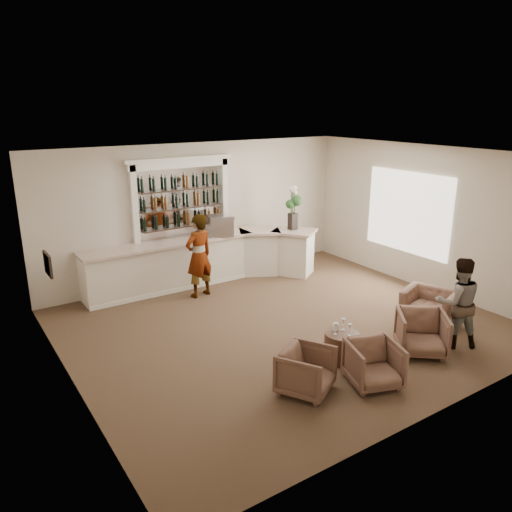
{
  "coord_description": "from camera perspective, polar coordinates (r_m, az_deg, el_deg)",
  "views": [
    {
      "loc": [
        -5.4,
        -7.16,
        4.19
      ],
      "look_at": [
        -0.07,
        0.9,
        1.21
      ],
      "focal_mm": 35.0,
      "sensor_mm": 36.0,
      "label": 1
    }
  ],
  "objects": [
    {
      "name": "ground",
      "position": [
        9.9,
        3.25,
        -7.91
      ],
      "size": [
        8.0,
        8.0,
        0.0
      ],
      "primitive_type": "plane",
      "color": "brown",
      "rests_on": "ground"
    },
    {
      "name": "room_shell",
      "position": [
        9.82,
        1.76,
        6.28
      ],
      "size": [
        8.04,
        7.02,
        3.32
      ],
      "color": "beige",
      "rests_on": "ground"
    },
    {
      "name": "bar_counter",
      "position": [
        11.99,
        -5.9,
        -0.5
      ],
      "size": [
        5.72,
        1.8,
        1.14
      ],
      "color": "white",
      "rests_on": "ground"
    },
    {
      "name": "back_bar_alcove",
      "position": [
        11.85,
        -8.5,
        6.48
      ],
      "size": [
        2.64,
        0.25,
        3.0
      ],
      "color": "white",
      "rests_on": "ground"
    },
    {
      "name": "cocktail_table",
      "position": [
        8.66,
        9.71,
        -10.18
      ],
      "size": [
        0.58,
        0.58,
        0.5
      ],
      "primitive_type": "cylinder",
      "color": "#513123",
      "rests_on": "ground"
    },
    {
      "name": "sommelier",
      "position": [
        11.09,
        -6.55,
        0.02
      ],
      "size": [
        0.76,
        0.58,
        1.89
      ],
      "primitive_type": "imported",
      "rotation": [
        0.0,
        0.0,
        3.34
      ],
      "color": "gray",
      "rests_on": "ground"
    },
    {
      "name": "guest",
      "position": [
        9.5,
        22.07,
        -4.94
      ],
      "size": [
        1.01,
        0.94,
        1.64
      ],
      "primitive_type": "imported",
      "rotation": [
        0.0,
        0.0,
        2.6
      ],
      "color": "gray",
      "rests_on": "ground"
    },
    {
      "name": "armchair_left",
      "position": [
        7.69,
        5.75,
        -12.92
      ],
      "size": [
        1.03,
        1.04,
        0.7
      ],
      "primitive_type": "imported",
      "rotation": [
        0.0,
        0.0,
        0.52
      ],
      "color": "brown",
      "rests_on": "ground"
    },
    {
      "name": "armchair_center",
      "position": [
        8.03,
        13.3,
        -11.93
      ],
      "size": [
        0.96,
        0.98,
        0.7
      ],
      "primitive_type": "imported",
      "rotation": [
        0.0,
        0.0,
        -0.35
      ],
      "color": "brown",
      "rests_on": "ground"
    },
    {
      "name": "armchair_right",
      "position": [
        9.18,
        18.41,
        -8.35
      ],
      "size": [
        1.14,
        1.15,
        0.75
      ],
      "primitive_type": "imported",
      "rotation": [
        0.0,
        0.0,
        -0.69
      ],
      "color": "brown",
      "rests_on": "ground"
    },
    {
      "name": "armchair_far",
      "position": [
        10.52,
        19.17,
        -5.45
      ],
      "size": [
        1.14,
        1.21,
        0.64
      ],
      "primitive_type": "imported",
      "rotation": [
        0.0,
        0.0,
        -1.22
      ],
      "color": "brown",
      "rests_on": "ground"
    },
    {
      "name": "espresso_machine",
      "position": [
        11.91,
        -4.13,
        3.49
      ],
      "size": [
        0.67,
        0.61,
        0.49
      ],
      "primitive_type": "cube",
      "rotation": [
        0.0,
        0.0,
        -0.28
      ],
      "color": "silver",
      "rests_on": "bar_counter"
    },
    {
      "name": "flower_vase",
      "position": [
        12.43,
        4.26,
        5.82
      ],
      "size": [
        0.29,
        0.29,
        1.1
      ],
      "color": "black",
      "rests_on": "bar_counter"
    },
    {
      "name": "wine_glass_bar_left",
      "position": [
        12.18,
        -3.23,
        3.13
      ],
      "size": [
        0.07,
        0.07,
        0.21
      ],
      "primitive_type": null,
      "color": "white",
      "rests_on": "bar_counter"
    },
    {
      "name": "wine_glass_bar_right",
      "position": [
        11.99,
        -4.41,
        2.89
      ],
      "size": [
        0.07,
        0.07,
        0.21
      ],
      "primitive_type": null,
      "color": "white",
      "rests_on": "bar_counter"
    },
    {
      "name": "wine_glass_tbl_a",
      "position": [
        8.45,
        9.09,
        -8.19
      ],
      "size": [
        0.07,
        0.07,
        0.21
      ],
      "primitive_type": null,
      "color": "white",
      "rests_on": "cocktail_table"
    },
    {
      "name": "wine_glass_tbl_b",
      "position": [
        8.62,
        9.95,
        -7.7
      ],
      "size": [
        0.07,
        0.07,
        0.21
      ],
      "primitive_type": null,
      "color": "white",
      "rests_on": "cocktail_table"
    },
    {
      "name": "wine_glass_tbl_c",
      "position": [
        8.45,
        10.63,
        -8.28
      ],
      "size": [
        0.07,
        0.07,
        0.21
      ],
      "primitive_type": null,
      "color": "white",
      "rests_on": "cocktail_table"
    },
    {
      "name": "napkin_holder",
      "position": [
        8.6,
        9.07,
        -8.04
      ],
      "size": [
        0.08,
        0.08,
        0.12
      ],
      "primitive_type": "cube",
      "color": "white",
      "rests_on": "cocktail_table"
    }
  ]
}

